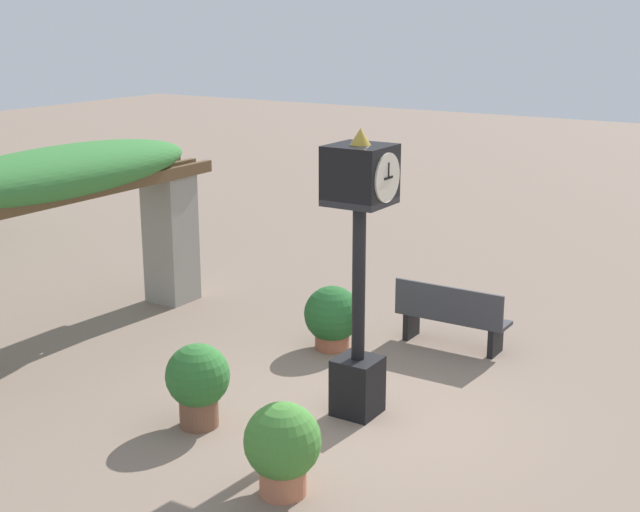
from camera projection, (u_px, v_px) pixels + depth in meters
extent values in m
plane|color=#7F6B5B|center=(355.00, 415.00, 10.07)|extent=(60.00, 60.00, 0.00)
cube|color=black|center=(357.00, 386.00, 10.04)|extent=(0.48, 0.48, 0.66)
cylinder|color=black|center=(359.00, 285.00, 9.73)|extent=(0.15, 0.15, 1.72)
cylinder|color=gold|center=(360.00, 206.00, 9.50)|extent=(0.24, 0.24, 0.04)
cube|color=black|center=(360.00, 175.00, 9.41)|extent=(0.64, 0.64, 0.64)
cylinder|color=beige|center=(387.00, 178.00, 9.24)|extent=(0.52, 0.02, 0.52)
cylinder|color=beige|center=(334.00, 172.00, 9.57)|extent=(0.52, 0.02, 0.52)
cube|color=black|center=(389.00, 178.00, 9.23)|extent=(0.18, 0.01, 0.02)
cube|color=black|center=(389.00, 170.00, 9.21)|extent=(0.02, 0.01, 0.16)
cone|color=gold|center=(360.00, 137.00, 9.30)|extent=(0.22, 0.22, 0.18)
cube|color=gray|center=(171.00, 238.00, 13.86)|extent=(0.63, 0.63, 2.00)
cube|color=brown|center=(78.00, 195.00, 11.69)|extent=(5.45, 0.10, 0.18)
cube|color=brown|center=(61.00, 192.00, 11.85)|extent=(5.45, 0.10, 0.18)
cube|color=brown|center=(45.00, 190.00, 12.01)|extent=(5.45, 0.10, 0.18)
ellipsoid|color=#387A38|center=(60.00, 173.00, 11.78)|extent=(4.72, 1.23, 0.70)
cylinder|color=#B26B4C|center=(283.00, 480.00, 8.40)|extent=(0.45, 0.45, 0.27)
sphere|color=#427F33|center=(282.00, 441.00, 8.30)|extent=(0.74, 0.74, 0.74)
cylinder|color=#9E563D|center=(332.00, 341.00, 12.06)|extent=(0.46, 0.46, 0.20)
sphere|color=#235B28|center=(332.00, 314.00, 11.96)|extent=(0.76, 0.76, 0.76)
cylinder|color=brown|center=(199.00, 412.00, 9.79)|extent=(0.43, 0.43, 0.32)
sphere|color=#2D6B2D|center=(198.00, 376.00, 9.67)|extent=(0.71, 0.71, 0.71)
cube|color=#38383D|center=(453.00, 317.00, 12.07)|extent=(0.42, 1.55, 0.05)
cube|color=#38383D|center=(448.00, 303.00, 11.85)|extent=(0.04, 1.55, 0.45)
cube|color=black|center=(495.00, 341.00, 11.81)|extent=(0.38, 0.08, 0.39)
cube|color=black|center=(411.00, 324.00, 12.45)|extent=(0.38, 0.08, 0.39)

